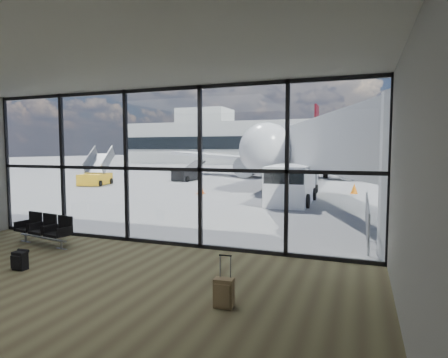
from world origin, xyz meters
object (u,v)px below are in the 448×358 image
Objects in this scene: backpack at (20,260)px; service_van at (291,184)px; seating_row at (46,228)px; mobile_stairs at (96,177)px; airliner at (300,150)px; belt_loader at (188,174)px; suitcase at (224,293)px.

service_van is (3.93, 12.77, 0.78)m from backpack.
service_van reaches higher than seating_row.
seating_row is 11.97m from service_van.
airliner is at bearing 31.53° from mobile_stairs.
seating_row is 0.51× the size of belt_loader.
airliner is 19.83m from mobile_stairs.
belt_loader is at bearing 36.88° from mobile_stairs.
suitcase is (5.10, -0.33, 0.05)m from backpack.
seating_row is at bearing -67.18° from belt_loader.
mobile_stairs is (-16.04, 4.78, -0.42)m from service_van.
belt_loader reaches higher than seating_row.
backpack is 0.13× the size of mobile_stairs.
airliner is 7.60× the size of service_van.
mobile_stairs is (-4.91, -6.21, -0.00)m from belt_loader.
backpack is at bearing 172.20° from suitcase.
suitcase reaches higher than backpack.
airliner reaches higher than mobile_stairs.
service_van is at bearing 73.72° from seating_row.
seating_row is at bearing 155.78° from suitcase.
service_van reaches higher than belt_loader.
suitcase is 0.03× the size of airliner.
airliner reaches higher than backpack.
airliner is 19.27m from service_van.
belt_loader reaches higher than backpack.
mobile_stairs reaches higher than backpack.
backpack is 0.10× the size of service_van.
mobile_stairs is at bearing 162.80° from service_van.
suitcase is 24.82m from mobile_stairs.
suitcase is 27.05m from belt_loader.
belt_loader is 1.05× the size of mobile_stairs.
service_van is at bearing 90.94° from suitcase.
service_van reaches higher than backpack.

